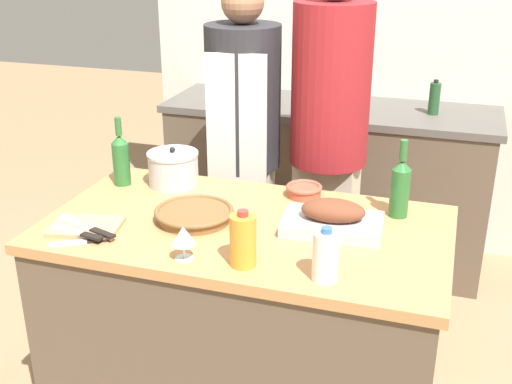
# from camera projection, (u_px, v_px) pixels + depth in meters

# --- Properties ---
(kitchen_island) EXTENTS (1.47, 0.82, 0.87)m
(kitchen_island) POSITION_uv_depth(u_px,v_px,m) (246.00, 324.00, 2.52)
(kitchen_island) COLOR brown
(kitchen_island) RESTS_ON ground_plane
(back_counter) EXTENTS (1.88, 0.60, 0.93)m
(back_counter) POSITION_uv_depth(u_px,v_px,m) (327.00, 182.00, 3.82)
(back_counter) COLOR brown
(back_counter) RESTS_ON ground_plane
(back_wall) EXTENTS (2.38, 0.10, 2.55)m
(back_wall) POSITION_uv_depth(u_px,v_px,m) (345.00, 36.00, 3.82)
(back_wall) COLOR silver
(back_wall) RESTS_ON ground_plane
(roasting_pan) EXTENTS (0.37, 0.25, 0.12)m
(roasting_pan) POSITION_uv_depth(u_px,v_px,m) (333.00, 219.00, 2.29)
(roasting_pan) COLOR #BCBCC1
(roasting_pan) RESTS_ON kitchen_island
(wicker_basket) EXTENTS (0.30, 0.30, 0.05)m
(wicker_basket) POSITION_uv_depth(u_px,v_px,m) (194.00, 214.00, 2.38)
(wicker_basket) COLOR brown
(wicker_basket) RESTS_ON kitchen_island
(cutting_board) EXTENTS (0.27, 0.22, 0.02)m
(cutting_board) POSITION_uv_depth(u_px,v_px,m) (86.00, 227.00, 2.31)
(cutting_board) COLOR tan
(cutting_board) RESTS_ON kitchen_island
(stock_pot) EXTENTS (0.21, 0.21, 0.17)m
(stock_pot) POSITION_uv_depth(u_px,v_px,m) (173.00, 168.00, 2.69)
(stock_pot) COLOR #B7B7BC
(stock_pot) RESTS_ON kitchen_island
(mixing_bowl) EXTENTS (0.15, 0.15, 0.05)m
(mixing_bowl) POSITION_uv_depth(u_px,v_px,m) (304.00, 190.00, 2.59)
(mixing_bowl) COLOR #A84C38
(mixing_bowl) RESTS_ON kitchen_island
(juice_jug) EXTENTS (0.09, 0.09, 0.19)m
(juice_jug) POSITION_uv_depth(u_px,v_px,m) (243.00, 240.00, 2.04)
(juice_jug) COLOR orange
(juice_jug) RESTS_ON kitchen_island
(milk_jug) EXTENTS (0.08, 0.08, 0.18)m
(milk_jug) POSITION_uv_depth(u_px,v_px,m) (326.00, 256.00, 1.95)
(milk_jug) COLOR white
(milk_jug) RESTS_ON kitchen_island
(wine_bottle_green) EXTENTS (0.07, 0.07, 0.29)m
(wine_bottle_green) POSITION_uv_depth(u_px,v_px,m) (121.00, 158.00, 2.67)
(wine_bottle_green) COLOR #28662D
(wine_bottle_green) RESTS_ON kitchen_island
(wine_bottle_dark) EXTENTS (0.07, 0.07, 0.30)m
(wine_bottle_dark) POSITION_uv_depth(u_px,v_px,m) (400.00, 187.00, 2.38)
(wine_bottle_dark) COLOR #28662D
(wine_bottle_dark) RESTS_ON kitchen_island
(wine_glass_left) EXTENTS (0.08, 0.08, 0.12)m
(wine_glass_left) POSITION_uv_depth(u_px,v_px,m) (183.00, 236.00, 2.07)
(wine_glass_left) COLOR silver
(wine_glass_left) RESTS_ON kitchen_island
(knife_chef) EXTENTS (0.28, 0.11, 0.01)m
(knife_chef) POSITION_uv_depth(u_px,v_px,m) (88.00, 227.00, 2.28)
(knife_chef) COLOR #B7B7BC
(knife_chef) RESTS_ON cutting_board
(knife_paring) EXTENTS (0.19, 0.13, 0.01)m
(knife_paring) POSITION_uv_depth(u_px,v_px,m) (82.00, 242.00, 2.21)
(knife_paring) COLOR #B7B7BC
(knife_paring) RESTS_ON kitchen_island
(knife_bread) EXTENTS (0.22, 0.07, 0.01)m
(knife_bread) POSITION_uv_depth(u_px,v_px,m) (78.00, 233.00, 2.24)
(knife_bread) COLOR #B7B7BC
(knife_bread) RESTS_ON cutting_board
(condiment_bottle_tall) EXTENTS (0.06, 0.06, 0.19)m
(condiment_bottle_tall) POSITION_uv_depth(u_px,v_px,m) (434.00, 98.00, 3.45)
(condiment_bottle_tall) COLOR #234C28
(condiment_bottle_tall) RESTS_ON back_counter
(condiment_bottle_short) EXTENTS (0.05, 0.05, 0.18)m
(condiment_bottle_short) POSITION_uv_depth(u_px,v_px,m) (314.00, 96.00, 3.52)
(condiment_bottle_short) COLOR maroon
(condiment_bottle_short) RESTS_ON back_counter
(person_cook_aproned) EXTENTS (0.35, 0.37, 1.67)m
(person_cook_aproned) POSITION_uv_depth(u_px,v_px,m) (243.00, 142.00, 3.08)
(person_cook_aproned) COLOR beige
(person_cook_aproned) RESTS_ON ground_plane
(person_cook_guest) EXTENTS (0.36, 0.36, 1.79)m
(person_cook_guest) POSITION_uv_depth(u_px,v_px,m) (329.00, 134.00, 2.94)
(person_cook_guest) COLOR beige
(person_cook_guest) RESTS_ON ground_plane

